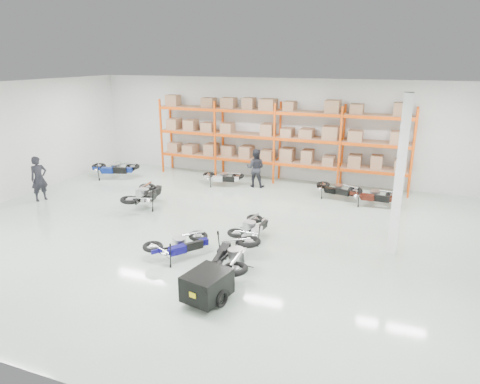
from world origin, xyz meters
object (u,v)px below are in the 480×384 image
at_px(moto_touring_right, 233,250).
at_px(moto_blue_centre, 179,241).
at_px(moto_back_a, 114,166).
at_px(moto_silver_left, 252,224).
at_px(moto_black_far_left, 145,191).
at_px(moto_back_d, 374,192).
at_px(trailer, 207,285).
at_px(moto_back_b, 222,175).
at_px(moto_back_c, 337,186).
at_px(person_left, 39,179).
at_px(person_back, 256,168).

bearing_deg(moto_touring_right, moto_blue_centre, 166.19).
bearing_deg(moto_back_a, moto_touring_right, -143.73).
height_order(moto_silver_left, moto_black_far_left, moto_black_far_left).
height_order(moto_black_far_left, moto_back_d, moto_black_far_left).
distance_m(moto_blue_centre, moto_back_d, 8.03).
bearing_deg(trailer, moto_back_b, 122.83).
bearing_deg(moto_back_d, moto_silver_left, 146.75).
relative_size(moto_back_c, person_left, 0.92).
xyz_separation_m(moto_black_far_left, trailer, (4.99, -5.16, -0.17)).
height_order(moto_silver_left, trailer, moto_silver_left).
bearing_deg(moto_blue_centre, trailer, 170.56).
distance_m(moto_blue_centre, person_left, 7.91).
bearing_deg(moto_black_far_left, moto_back_d, -167.78).
height_order(moto_touring_right, person_back, person_back).
xyz_separation_m(moto_touring_right, moto_back_b, (-3.37, 7.11, -0.12)).
bearing_deg(moto_back_b, moto_back_d, -104.95).
bearing_deg(trailer, moto_blue_centre, 145.25).
relative_size(moto_silver_left, moto_touring_right, 0.81).
xyz_separation_m(moto_back_a, person_back, (6.55, 1.04, 0.24)).
bearing_deg(moto_blue_centre, moto_back_c, -78.32).
xyz_separation_m(moto_black_far_left, moto_touring_right, (4.99, -3.56, 0.00)).
height_order(trailer, moto_back_d, moto_back_d).
distance_m(moto_black_far_left, moto_back_c, 7.45).
relative_size(moto_back_c, moto_back_d, 0.96).
xyz_separation_m(moto_touring_right, person_left, (-9.19, 2.70, 0.28)).
bearing_deg(moto_touring_right, trailer, -97.55).
distance_m(moto_back_a, moto_back_d, 11.50).
bearing_deg(person_back, moto_silver_left, 100.93).
bearing_deg(moto_back_d, moto_back_c, 76.91).
distance_m(moto_back_b, person_back, 1.48).
relative_size(moto_black_far_left, moto_back_b, 1.24).
height_order(moto_silver_left, moto_back_c, moto_back_c).
xyz_separation_m(moto_back_b, person_back, (1.40, 0.33, 0.35)).
height_order(moto_black_far_left, moto_touring_right, moto_touring_right).
height_order(moto_blue_centre, person_back, person_back).
relative_size(moto_silver_left, moto_back_c, 0.99).
bearing_deg(trailer, person_left, 166.61).
height_order(moto_back_c, moto_back_d, moto_back_d).
relative_size(moto_back_a, moto_back_b, 1.23).
bearing_deg(moto_back_c, trailer, -177.28).
relative_size(moto_back_a, person_left, 1.11).
xyz_separation_m(moto_black_far_left, moto_back_a, (-3.52, 2.85, -0.00)).
distance_m(moto_silver_left, moto_touring_right, 2.14).
distance_m(moto_silver_left, moto_back_b, 5.88).
height_order(moto_silver_left, moto_back_b, moto_silver_left).
relative_size(moto_touring_right, moto_back_c, 1.22).
bearing_deg(moto_back_c, moto_blue_centre, 167.63).
bearing_deg(moto_black_far_left, moto_back_a, -48.31).
xyz_separation_m(moto_blue_centre, moto_black_far_left, (-3.30, 3.37, 0.09)).
distance_m(moto_silver_left, moto_back_a, 9.31).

